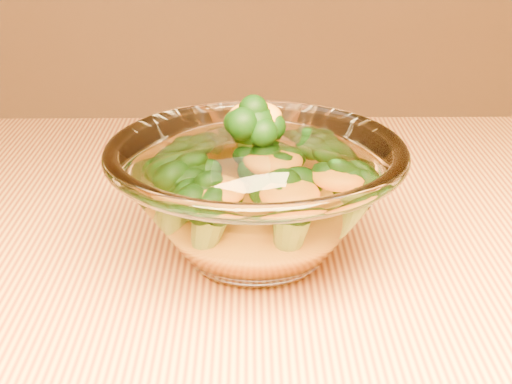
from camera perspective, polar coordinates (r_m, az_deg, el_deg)
glass_bowl at (r=0.48m, az=-0.00°, el=-0.47°), size 0.20×0.20×0.09m
cheese_sauce at (r=0.48m, az=-0.00°, el=-2.46°), size 0.10×0.10×0.03m
broccoli_heap at (r=0.48m, az=0.08°, el=1.18°), size 0.13×0.13×0.08m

